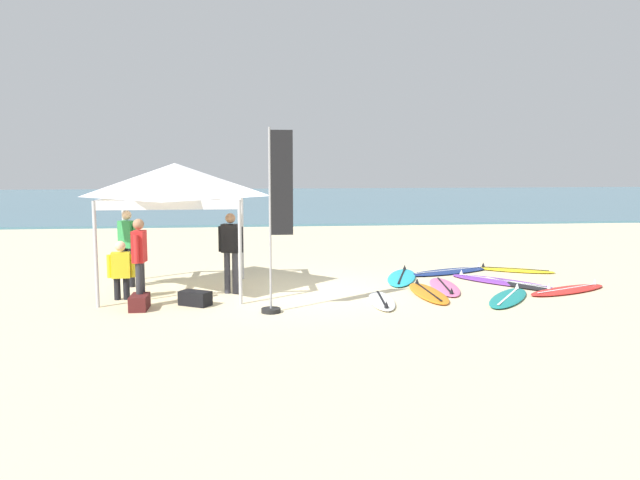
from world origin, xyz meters
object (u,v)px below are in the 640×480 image
person_green (128,243)px  person_yellow (121,268)px  banner_flag (276,228)px  gear_bag_near_tent (140,302)px  surfboard_red (568,290)px  surfboard_navy (449,271)px  person_red (140,256)px  surfboard_yellow (515,270)px  surfboard_black (517,284)px  surfboard_purple (500,281)px  gear_bag_by_pole (195,298)px  surfboard_teal (508,298)px  person_black (231,247)px  surfboard_cyan (402,277)px  surfboard_white (382,301)px  surfboard_pink (444,287)px  surfboard_orange (428,293)px  canopy_tent (175,180)px

person_green → person_yellow: bearing=-85.2°
banner_flag → gear_bag_near_tent: banner_flag is taller
surfboard_red → surfboard_navy: size_ratio=0.91×
person_red → person_yellow: size_ratio=1.43×
surfboard_yellow → surfboard_black: 1.96m
surfboard_yellow → banner_flag: 7.43m
surfboard_purple → gear_bag_by_pole: 6.99m
surfboard_black → person_yellow: bearing=-176.5°
surfboard_navy → surfboard_yellow: 1.72m
surfboard_purple → surfboard_teal: 1.80m
person_black → surfboard_cyan: bearing=17.8°
person_green → person_black: (2.31, -1.01, 0.00)m
surfboard_white → surfboard_teal: same height
person_red → person_black: (1.69, 1.11, 0.00)m
surfboard_black → gear_bag_by_pole: 7.15m
surfboard_teal → person_green: size_ratio=1.25×
surfboard_teal → gear_bag_by_pole: 6.28m
person_green → person_red: 2.20m
person_red → person_yellow: bearing=124.1°
person_black → gear_bag_by_pole: person_black is taller
surfboard_pink → banner_flag: size_ratio=0.64×
surfboard_orange → surfboard_yellow: same height
surfboard_white → gear_bag_near_tent: gear_bag_near_tent is taller
surfboard_teal → person_green: (-7.92, 2.19, 0.95)m
surfboard_yellow → surfboard_black: size_ratio=1.00×
surfboard_yellow → surfboard_teal: same height
banner_flag → surfboard_purple: bearing=24.1°
surfboard_red → surfboard_yellow: (-0.12, 2.55, 0.00)m
surfboard_white → gear_bag_near_tent: bearing=-178.7°
canopy_tent → surfboard_navy: bearing=14.2°
surfboard_purple → person_red: (-7.83, -1.65, 0.95)m
canopy_tent → surfboard_white: size_ratio=1.55×
surfboard_navy → surfboard_pink: size_ratio=1.15×
person_black → gear_bag_near_tent: 2.29m
surfboard_orange → person_black: 4.27m
surfboard_orange → surfboard_white: bearing=-150.1°
gear_bag_near_tent → surfboard_yellow: bearing=20.6°
canopy_tent → person_yellow: (-1.04, -0.69, -1.73)m
surfboard_teal → surfboard_orange: bearing=157.0°
person_black → surfboard_teal: bearing=-11.9°
surfboard_yellow → person_green: person_green is taller
surfboard_white → banner_flag: banner_flag is taller
surfboard_navy → surfboard_pink: (-0.71, -1.92, 0.00)m
surfboard_cyan → surfboard_red: bearing=-29.7°
surfboard_black → person_red: 8.22m
surfboard_purple → surfboard_teal: (-0.52, -1.72, 0.00)m
surfboard_teal → banner_flag: size_ratio=0.63×
surfboard_red → gear_bag_near_tent: size_ratio=3.80×
person_green → surfboard_orange: bearing=-13.6°
surfboard_cyan → person_black: 4.30m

